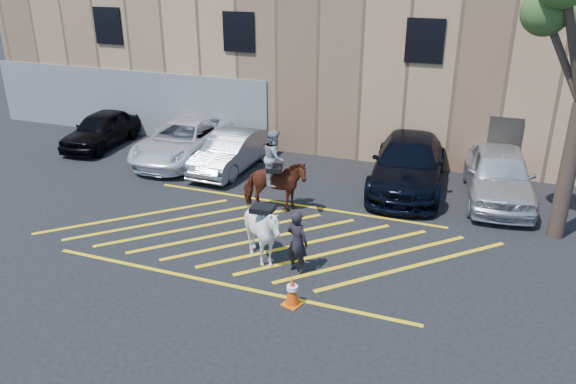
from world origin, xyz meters
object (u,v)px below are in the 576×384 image
(car_white_suv, at_px, (499,174))
(mounted_bay, at_px, (275,179))
(car_silver_sedan, at_px, (231,151))
(handler, at_px, (297,242))
(saddled_white, at_px, (263,233))
(traffic_cone, at_px, (292,291))
(car_white_pickup, at_px, (184,140))
(car_blue_suv, at_px, (408,163))
(car_black_suv, at_px, (102,129))

(car_white_suv, xyz_separation_m, mounted_bay, (-6.35, -3.39, 0.20))
(car_silver_sedan, height_order, mounted_bay, mounted_bay)
(car_silver_sedan, relative_size, handler, 2.60)
(saddled_white, height_order, traffic_cone, saddled_white)
(car_white_pickup, distance_m, car_blue_suv, 8.55)
(car_blue_suv, height_order, car_white_suv, car_white_suv)
(car_blue_suv, xyz_separation_m, mounted_bay, (-3.47, -3.48, 0.22))
(car_silver_sedan, relative_size, mounted_bay, 1.63)
(car_white_suv, bearing_deg, car_white_pickup, 173.98)
(car_blue_suv, xyz_separation_m, saddled_white, (-2.56, -6.53, 0.03))
(car_blue_suv, relative_size, car_white_suv, 1.16)
(car_black_suv, xyz_separation_m, car_silver_sedan, (6.23, -0.67, -0.02))
(handler, bearing_deg, car_silver_sedan, -35.18)
(car_blue_suv, distance_m, mounted_bay, 4.92)
(car_black_suv, bearing_deg, mounted_bay, -25.62)
(mounted_bay, bearing_deg, car_white_pickup, 146.86)
(car_black_suv, bearing_deg, car_white_suv, -4.87)
(car_white_pickup, xyz_separation_m, saddled_white, (5.98, -6.36, 0.12))
(car_white_suv, bearing_deg, saddled_white, -136.64)
(car_blue_suv, distance_m, traffic_cone, 8.16)
(car_white_pickup, xyz_separation_m, mounted_bay, (5.08, -3.32, 0.31))
(car_white_pickup, height_order, saddled_white, saddled_white)
(saddled_white, bearing_deg, car_white_pickup, 133.27)
(car_silver_sedan, bearing_deg, handler, -50.03)
(car_blue_suv, xyz_separation_m, traffic_cone, (-1.22, -8.05, -0.46))
(car_white_pickup, distance_m, mounted_bay, 6.07)
(car_white_pickup, xyz_separation_m, car_white_suv, (11.43, 0.08, 0.10))
(car_black_suv, relative_size, car_silver_sedan, 0.99)
(car_white_pickup, relative_size, car_silver_sedan, 1.26)
(mounted_bay, bearing_deg, saddled_white, -73.40)
(traffic_cone, bearing_deg, mounted_bay, 116.21)
(car_blue_suv, bearing_deg, traffic_cone, -103.20)
(car_white_pickup, distance_m, saddled_white, 8.73)
(car_white_pickup, bearing_deg, car_silver_sedan, -13.33)
(traffic_cone, bearing_deg, car_black_suv, 144.41)
(handler, relative_size, saddled_white, 0.96)
(mounted_bay, relative_size, traffic_cone, 3.54)
(car_white_pickup, bearing_deg, car_blue_suv, -1.00)
(car_white_suv, height_order, mounted_bay, mounted_bay)
(car_silver_sedan, relative_size, saddled_white, 2.49)
(saddled_white, bearing_deg, car_blue_suv, 68.57)
(car_blue_suv, bearing_deg, car_white_suv, -6.38)
(handler, bearing_deg, car_white_suv, -107.80)
(traffic_cone, bearing_deg, handler, 105.37)
(car_silver_sedan, bearing_deg, mounted_bay, -43.31)
(car_white_pickup, bearing_deg, mounted_bay, -35.28)
(car_black_suv, distance_m, car_silver_sedan, 6.27)
(car_blue_suv, xyz_separation_m, car_white_suv, (2.88, -0.09, 0.01))
(traffic_cone, bearing_deg, car_silver_sedan, 124.44)
(car_black_suv, xyz_separation_m, saddled_white, (9.99, -6.59, 0.14))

